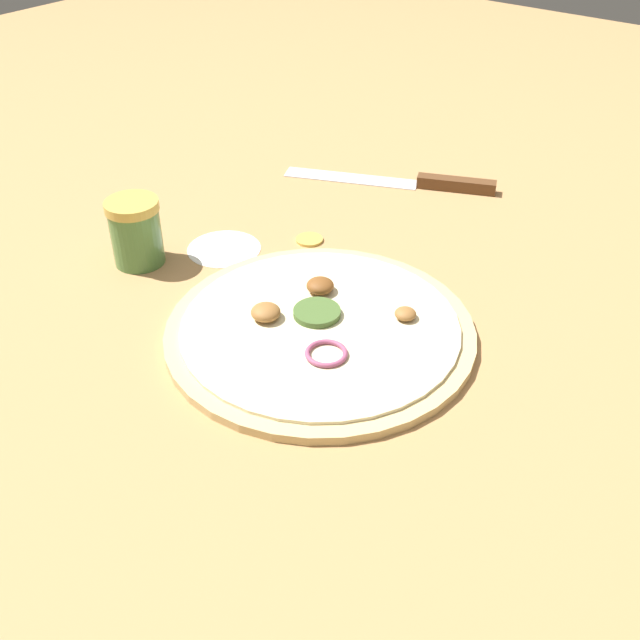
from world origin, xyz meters
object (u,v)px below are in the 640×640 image
object	(u,v)px
pizza	(320,329)
knife	(424,182)
loose_cap	(309,238)
spice_jar	(136,232)

from	to	relation	value
pizza	knife	size ratio (longest dim) A/B	1.12
pizza	loose_cap	distance (m)	0.21
loose_cap	pizza	bearing A→B (deg)	-138.53
pizza	spice_jar	world-z (taller)	spice_jar
knife	pizza	bearing A→B (deg)	80.87
pizza	knife	world-z (taller)	pizza
knife	spice_jar	distance (m)	0.44
pizza	spice_jar	xyz separation A→B (m)	(-0.02, 0.28, 0.04)
loose_cap	spice_jar	bearing A→B (deg)	141.41
pizza	spice_jar	bearing A→B (deg)	93.56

